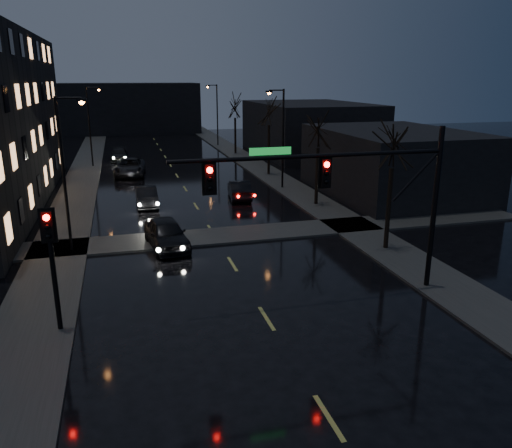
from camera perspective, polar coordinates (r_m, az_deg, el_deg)
sidewalk_left at (r=44.59m, az=-19.52°, el=4.08°), size 3.00×140.00×0.12m
sidewalk_right at (r=46.42m, az=1.92°, el=5.47°), size 3.00×140.00×0.12m
sidewalk_cross at (r=28.87m, az=-4.65°, el=-1.39°), size 40.00×3.00×0.12m
commercial_right_near at (r=40.64m, az=15.32°, el=6.82°), size 10.00×14.00×5.00m
commercial_right_far at (r=60.94m, az=6.09°, el=10.79°), size 12.00×18.00×6.00m
far_block at (r=86.72m, az=-14.23°, el=12.70°), size 22.00×10.00×8.00m
signal_mast at (r=20.02m, az=11.14°, el=4.61°), size 11.11×0.41×7.00m
signal_pole_left at (r=18.68m, az=-22.35°, el=-3.10°), size 0.35×0.41×4.53m
tree_near at (r=26.33m, az=15.54°, el=10.07°), size 3.52×3.52×8.08m
tree_mid_a at (r=35.31m, az=7.18°, el=11.35°), size 3.30×3.30×7.58m
tree_mid_b at (r=46.56m, az=1.51°, el=13.63°), size 3.74×3.74×8.59m
tree_far at (r=60.12m, az=-2.42°, el=13.72°), size 3.43×3.43×7.88m
streetlight_l_near at (r=27.01m, az=-20.81°, el=6.65°), size 1.53×0.28×8.00m
streetlight_l_far at (r=53.78m, az=-18.33°, el=11.24°), size 1.53×0.28×8.00m
streetlight_r_mid at (r=40.74m, az=2.82°, el=10.63°), size 1.53×0.28×8.00m
streetlight_r_far at (r=67.85m, az=-4.64°, el=12.90°), size 1.53×0.28×8.00m
oncoming_car_a at (r=27.25m, az=-10.22°, el=-1.08°), size 2.43×4.84×1.58m
oncoming_car_b at (r=36.52m, az=-12.39°, el=3.08°), size 1.49×4.14×1.36m
oncoming_car_c at (r=48.42m, az=-14.22°, el=6.32°), size 3.13×5.96×1.60m
oncoming_car_d at (r=57.65m, az=-15.37°, el=7.64°), size 2.01×4.59×1.31m
lead_car at (r=37.85m, az=-1.91°, el=3.96°), size 2.03×4.46×1.42m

